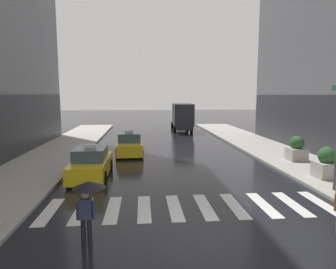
# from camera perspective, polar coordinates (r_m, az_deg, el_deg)

# --- Properties ---
(ground_plane) EXTENTS (160.00, 160.00, 0.00)m
(ground_plane) POSITION_cam_1_polar(r_m,az_deg,el_deg) (9.52, 7.20, -19.99)
(ground_plane) COLOR black
(crosswalk_markings) EXTENTS (11.30, 2.80, 0.01)m
(crosswalk_markings) POSITION_cam_1_polar(r_m,az_deg,el_deg) (12.21, 4.17, -13.54)
(crosswalk_markings) COLOR silver
(crosswalk_markings) RESTS_ON ground
(taxi_lead) EXTENTS (1.95, 4.55, 1.80)m
(taxi_lead) POSITION_cam_1_polar(r_m,az_deg,el_deg) (16.63, -14.40, -5.44)
(taxi_lead) COLOR yellow
(taxi_lead) RESTS_ON ground
(taxi_second) EXTENTS (2.11, 4.62, 1.80)m
(taxi_second) POSITION_cam_1_polar(r_m,az_deg,el_deg) (22.57, -7.39, -1.87)
(taxi_second) COLOR yellow
(taxi_second) RESTS_ON ground
(box_truck) EXTENTS (2.50, 7.61, 3.35)m
(box_truck) POSITION_cam_1_polar(r_m,az_deg,el_deg) (36.63, 2.66, 3.56)
(box_truck) COLOR #2D2D2D
(box_truck) RESTS_ON ground
(pedestrian_with_umbrella) EXTENTS (0.96, 0.96, 1.94)m
(pedestrian_with_umbrella) POSITION_cam_1_polar(r_m,az_deg,el_deg) (9.11, -14.99, -11.13)
(pedestrian_with_umbrella) COLOR black
(pedestrian_with_umbrella) RESTS_ON ground
(planter_near_corner) EXTENTS (1.10, 1.10, 1.60)m
(planter_near_corner) POSITION_cam_1_polar(r_m,az_deg,el_deg) (17.52, 27.90, -4.94)
(planter_near_corner) COLOR #A8A399
(planter_near_corner) RESTS_ON curb_right
(planter_mid_block) EXTENTS (1.10, 1.10, 1.60)m
(planter_mid_block) POSITION_cam_1_polar(r_m,az_deg,el_deg) (21.28, 23.25, -2.60)
(planter_mid_block) COLOR #A8A399
(planter_mid_block) RESTS_ON curb_right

